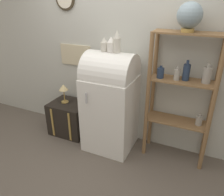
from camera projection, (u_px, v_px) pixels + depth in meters
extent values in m
plane|color=#60564C|center=(103.00, 153.00, 3.06)|extent=(12.00, 12.00, 0.00)
cube|color=#B7B7AD|center=(121.00, 49.00, 2.97)|extent=(7.00, 0.05, 2.70)
cube|color=#C6B793|center=(76.00, 55.00, 3.27)|extent=(0.51, 0.02, 0.30)
cube|color=white|center=(111.00, 113.00, 3.04)|extent=(0.65, 0.61, 1.06)
cylinder|color=white|center=(110.00, 74.00, 2.80)|extent=(0.64, 0.58, 0.58)
cylinder|color=#B7B7BC|center=(86.00, 98.00, 2.70)|extent=(0.02, 0.02, 0.14)
cube|color=black|center=(70.00, 118.00, 3.46)|extent=(0.57, 0.46, 0.51)
cube|color=#AD8942|center=(53.00, 123.00, 3.32)|extent=(0.03, 0.01, 0.46)
cube|color=#AD8942|center=(70.00, 127.00, 3.20)|extent=(0.03, 0.01, 0.46)
cylinder|color=olive|center=(148.00, 100.00, 2.73)|extent=(0.05, 0.05, 1.65)
cylinder|color=olive|center=(211.00, 111.00, 2.45)|extent=(0.05, 0.05, 1.65)
cylinder|color=olive|center=(153.00, 92.00, 2.94)|extent=(0.05, 0.05, 1.65)
cylinder|color=olive|center=(212.00, 102.00, 2.66)|extent=(0.05, 0.05, 1.65)
cube|color=olive|center=(177.00, 121.00, 2.81)|extent=(0.77, 0.28, 0.02)
cube|color=olive|center=(182.00, 81.00, 2.58)|extent=(0.77, 0.28, 0.02)
cube|color=olive|center=(189.00, 33.00, 2.35)|extent=(0.77, 0.28, 0.02)
cylinder|color=#23334C|center=(186.00, 72.00, 2.53)|extent=(0.08, 0.08, 0.19)
cylinder|color=#23334C|center=(188.00, 62.00, 2.48)|extent=(0.03, 0.03, 0.05)
cylinder|color=#9E998E|center=(199.00, 120.00, 2.69)|extent=(0.08, 0.08, 0.12)
cylinder|color=#9E998E|center=(200.00, 115.00, 2.66)|extent=(0.03, 0.03, 0.03)
cylinder|color=#9E998E|center=(177.00, 75.00, 2.56)|extent=(0.07, 0.07, 0.13)
cylinder|color=#9E998E|center=(178.00, 68.00, 2.52)|extent=(0.03, 0.03, 0.03)
cylinder|color=#23334C|center=(160.00, 73.00, 2.62)|extent=(0.08, 0.08, 0.12)
cylinder|color=#23334C|center=(161.00, 67.00, 2.59)|extent=(0.03, 0.03, 0.03)
cylinder|color=#9E998E|center=(207.00, 75.00, 2.45)|extent=(0.10, 0.10, 0.19)
cylinder|color=#9E998E|center=(209.00, 65.00, 2.40)|extent=(0.04, 0.04, 0.05)
cylinder|color=#AD8942|center=(188.00, 30.00, 2.32)|extent=(0.14, 0.14, 0.04)
sphere|color=#7F939E|center=(190.00, 15.00, 2.26)|extent=(0.26, 0.26, 0.26)
cylinder|color=beige|center=(104.00, 47.00, 2.69)|extent=(0.09, 0.09, 0.11)
cone|color=beige|center=(104.00, 40.00, 2.66)|extent=(0.07, 0.07, 0.06)
cylinder|color=white|center=(111.00, 47.00, 2.65)|extent=(0.10, 0.10, 0.12)
cone|color=white|center=(111.00, 39.00, 2.61)|extent=(0.08, 0.08, 0.06)
cylinder|color=beige|center=(117.00, 45.00, 2.61)|extent=(0.09, 0.09, 0.17)
cone|color=beige|center=(117.00, 34.00, 2.56)|extent=(0.08, 0.08, 0.09)
cylinder|color=#AD8942|center=(65.00, 102.00, 3.37)|extent=(0.11, 0.11, 0.02)
cylinder|color=#AD8942|center=(64.00, 96.00, 3.33)|extent=(0.02, 0.02, 0.19)
cone|color=#DBC184|center=(63.00, 87.00, 3.27)|extent=(0.14, 0.14, 0.09)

